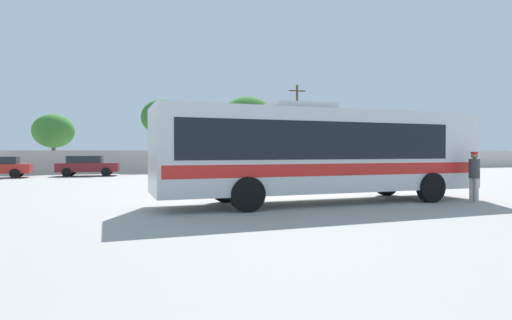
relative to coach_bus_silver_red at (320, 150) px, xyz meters
name	(u,v)px	position (x,y,z in m)	size (l,w,h in m)	color
ground_plane	(228,182)	(-0.46, 10.47, -1.82)	(300.00, 300.00, 0.00)	#A3A099
perimeter_wall	(190,161)	(-0.46, 23.66, -0.88)	(80.00, 0.30, 1.88)	beige
coach_bus_silver_red	(320,150)	(0.00, 0.00, 0.00)	(11.70, 2.91, 3.40)	silver
attendant_by_bus_door	(474,174)	(5.16, -1.65, -0.81)	(0.43, 0.43, 1.77)	#B7B2A8
parked_car_second_maroon	(87,165)	(-8.63, 19.78, -1.04)	(4.36, 2.25, 1.48)	maroon
parked_car_third_white	(186,165)	(-1.53, 19.32, -1.05)	(4.04, 2.06, 1.45)	silver
utility_pole_near	(297,125)	(11.24, 26.55, 2.71)	(1.80, 0.24, 8.70)	#4C3823
roadside_tree_left	(53,131)	(-11.67, 26.05, 1.71)	(3.38, 3.38, 4.98)	brown
roadside_tree_midleft	(162,118)	(-2.43, 27.47, 3.22)	(3.96, 3.96, 6.74)	brown
roadside_tree_midright	(248,120)	(5.80, 26.43, 3.16)	(5.36, 5.36, 7.26)	brown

